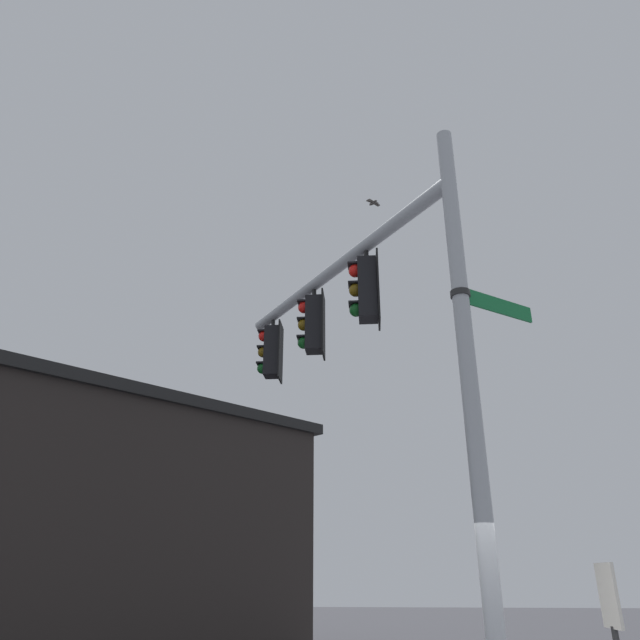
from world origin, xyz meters
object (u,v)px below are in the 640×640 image
Objects in this scene: traffic_light_nearest_pole at (366,289)px; traffic_light_mid_outer at (271,352)px; street_name_sign at (485,302)px; traffic_light_mid_inner at (313,324)px; historical_marker at (614,626)px; bird_flying at (373,203)px.

traffic_light_mid_outer is at bearing 35.96° from traffic_light_nearest_pole.
traffic_light_mid_outer reaches higher than street_name_sign.
traffic_light_mid_inner is 6.34m from historical_marker.
traffic_light_nearest_pole is 5.61m from historical_marker.
traffic_light_nearest_pole is at bearing -144.04° from traffic_light_mid_outer.
traffic_light_mid_inner is (1.36, 0.99, 0.00)m from traffic_light_nearest_pole.
traffic_light_mid_inner is 2.98m from bird_flying.
traffic_light_mid_outer is (1.36, 0.99, 0.00)m from traffic_light_mid_inner.
traffic_light_mid_inner is 0.62× the size of historical_marker.
traffic_light_mid_outer is 1.10× the size of street_name_sign.
historical_marker is at bearing -119.70° from traffic_light_mid_outer.
bird_flying reaches higher than street_name_sign.
traffic_light_mid_outer is at bearing 60.30° from historical_marker.
traffic_light_nearest_pole is 1.68m from traffic_light_mid_inner.
bird_flying is at bearing -79.92° from traffic_light_mid_inner.
street_name_sign is (-4.08, -3.52, -0.91)m from traffic_light_mid_outer.
traffic_light_nearest_pole is 4.66× the size of bird_flying.
historical_marker is (-1.64, -2.71, -7.51)m from bird_flying.
historical_marker is (-2.79, -4.88, -4.79)m from traffic_light_mid_outer.
traffic_light_mid_outer is at bearing 40.82° from street_name_sign.
traffic_light_mid_inner reaches higher than street_name_sign.
traffic_light_mid_inner is at bearing 43.02° from street_name_sign.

